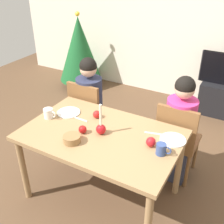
# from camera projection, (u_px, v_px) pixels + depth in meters

# --- Properties ---
(ground_plane) EXTENTS (7.68, 7.68, 0.00)m
(ground_plane) POSITION_uv_depth(u_px,v_px,m) (103.00, 194.00, 2.82)
(ground_plane) COLOR brown
(back_wall) EXTENTS (6.40, 0.10, 2.60)m
(back_wall) POSITION_uv_depth(u_px,v_px,m) (190.00, 18.00, 4.14)
(back_wall) COLOR beige
(back_wall) RESTS_ON ground
(dining_table) EXTENTS (1.40, 0.90, 0.75)m
(dining_table) POSITION_uv_depth(u_px,v_px,m) (101.00, 141.00, 2.49)
(dining_table) COLOR #99754C
(dining_table) RESTS_ON ground
(chair_left) EXTENTS (0.40, 0.40, 0.90)m
(chair_left) POSITION_uv_depth(u_px,v_px,m) (89.00, 112.00, 3.25)
(chair_left) COLOR brown
(chair_left) RESTS_ON ground
(chair_right) EXTENTS (0.40, 0.40, 0.90)m
(chair_right) POSITION_uv_depth(u_px,v_px,m) (177.00, 138.00, 2.80)
(chair_right) COLOR brown
(chair_right) RESTS_ON ground
(person_left_child) EXTENTS (0.30, 0.30, 1.17)m
(person_left_child) POSITION_uv_depth(u_px,v_px,m) (90.00, 107.00, 3.25)
(person_left_child) COLOR #33384C
(person_left_child) RESTS_ON ground
(person_right_child) EXTENTS (0.30, 0.30, 1.17)m
(person_right_child) POSITION_uv_depth(u_px,v_px,m) (179.00, 131.00, 2.79)
(person_right_child) COLOR #33384C
(person_right_child) RESTS_ON ground
(tv_stand) EXTENTS (0.64, 0.40, 0.48)m
(tv_stand) POSITION_uv_depth(u_px,v_px,m) (222.00, 99.00, 4.13)
(tv_stand) COLOR black
(tv_stand) RESTS_ON ground
(christmas_tree) EXTENTS (0.75, 0.75, 1.33)m
(christmas_tree) POSITION_uv_depth(u_px,v_px,m) (79.00, 49.00, 4.79)
(christmas_tree) COLOR brown
(christmas_tree) RESTS_ON ground
(candle_centerpiece) EXTENTS (0.09, 0.09, 0.29)m
(candle_centerpiece) POSITION_uv_depth(u_px,v_px,m) (101.00, 127.00, 2.42)
(candle_centerpiece) COLOR red
(candle_centerpiece) RESTS_ON dining_table
(plate_left) EXTENTS (0.23, 0.23, 0.01)m
(plate_left) POSITION_uv_depth(u_px,v_px,m) (69.00, 112.00, 2.75)
(plate_left) COLOR white
(plate_left) RESTS_ON dining_table
(plate_right) EXTENTS (0.23, 0.23, 0.01)m
(plate_right) POSITION_uv_depth(u_px,v_px,m) (173.00, 140.00, 2.35)
(plate_right) COLOR white
(plate_right) RESTS_ON dining_table
(mug_left) EXTENTS (0.14, 0.09, 0.10)m
(mug_left) POSITION_uv_depth(u_px,v_px,m) (49.00, 113.00, 2.65)
(mug_left) COLOR silver
(mug_left) RESTS_ON dining_table
(mug_right) EXTENTS (0.13, 0.08, 0.10)m
(mug_right) POSITION_uv_depth(u_px,v_px,m) (162.00, 149.00, 2.17)
(mug_right) COLOR #33477F
(mug_right) RESTS_ON dining_table
(fork_left) EXTENTS (0.18, 0.02, 0.01)m
(fork_left) POSITION_uv_depth(u_px,v_px,m) (80.00, 119.00, 2.65)
(fork_left) COLOR silver
(fork_left) RESTS_ON dining_table
(fork_right) EXTENTS (0.18, 0.06, 0.01)m
(fork_right) POSITION_uv_depth(u_px,v_px,m) (155.00, 134.00, 2.44)
(fork_right) COLOR silver
(fork_right) RESTS_ON dining_table
(bowl_walnuts) EXTENTS (0.15, 0.15, 0.06)m
(bowl_walnuts) POSITION_uv_depth(u_px,v_px,m) (72.00, 139.00, 2.32)
(bowl_walnuts) COLOR olive
(bowl_walnuts) RESTS_ON dining_table
(apple_near_candle) EXTENTS (0.08, 0.08, 0.08)m
(apple_near_candle) POSITION_uv_depth(u_px,v_px,m) (151.00, 142.00, 2.26)
(apple_near_candle) COLOR red
(apple_near_candle) RESTS_ON dining_table
(apple_by_left_plate) EXTENTS (0.07, 0.07, 0.07)m
(apple_by_left_plate) POSITION_uv_depth(u_px,v_px,m) (83.00, 129.00, 2.43)
(apple_by_left_plate) COLOR #B31515
(apple_by_left_plate) RESTS_ON dining_table
(apple_by_right_mug) EXTENTS (0.08, 0.08, 0.08)m
(apple_by_right_mug) POSITION_uv_depth(u_px,v_px,m) (97.00, 114.00, 2.66)
(apple_by_right_mug) COLOR red
(apple_by_right_mug) RESTS_ON dining_table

